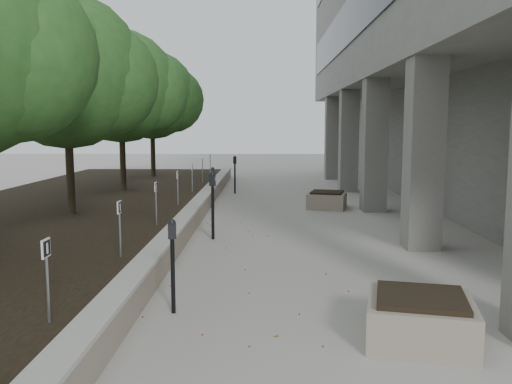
{
  "coord_description": "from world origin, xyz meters",
  "views": [
    {
      "loc": [
        0.06,
        -5.22,
        2.59
      ],
      "look_at": [
        -0.12,
        6.49,
        1.14
      ],
      "focal_mm": 37.41,
      "sensor_mm": 36.0,
      "label": 1
    }
  ],
  "objects_px": {
    "parking_meter_3": "(213,206)",
    "parking_meter_4": "(213,188)",
    "planter_back": "(327,200)",
    "parking_meter_2": "(173,266)",
    "crabapple_tree_3": "(67,104)",
    "planter_front": "(420,318)",
    "crabapple_tree_4": "(121,110)",
    "parking_meter_5": "(235,175)",
    "crabapple_tree_5": "(152,114)"
  },
  "relations": [
    {
      "from": "parking_meter_3",
      "to": "parking_meter_4",
      "type": "height_order",
      "value": "parking_meter_3"
    },
    {
      "from": "planter_back",
      "to": "parking_meter_2",
      "type": "bearing_deg",
      "value": -108.67
    },
    {
      "from": "parking_meter_2",
      "to": "parking_meter_3",
      "type": "xyz_separation_m",
      "value": [
        0.08,
        4.89,
        0.12
      ]
    },
    {
      "from": "parking_meter_3",
      "to": "planter_back",
      "type": "distance_m",
      "value": 5.74
    },
    {
      "from": "parking_meter_4",
      "to": "crabapple_tree_3",
      "type": "bearing_deg",
      "value": -145.4
    },
    {
      "from": "parking_meter_4",
      "to": "planter_front",
      "type": "relative_size",
      "value": 1.07
    },
    {
      "from": "crabapple_tree_4",
      "to": "parking_meter_5",
      "type": "xyz_separation_m",
      "value": [
        3.73,
        2.23,
        -2.39
      ]
    },
    {
      "from": "parking_meter_5",
      "to": "parking_meter_4",
      "type": "bearing_deg",
      "value": -94.53
    },
    {
      "from": "planter_back",
      "to": "crabapple_tree_5",
      "type": "bearing_deg",
      "value": 136.85
    },
    {
      "from": "parking_meter_5",
      "to": "parking_meter_2",
      "type": "bearing_deg",
      "value": -88.01
    },
    {
      "from": "crabapple_tree_4",
      "to": "planter_front",
      "type": "distance_m",
      "value": 14.05
    },
    {
      "from": "parking_meter_3",
      "to": "parking_meter_5",
      "type": "relative_size",
      "value": 1.07
    },
    {
      "from": "crabapple_tree_4",
      "to": "parking_meter_4",
      "type": "xyz_separation_m",
      "value": [
        3.25,
        -1.63,
        -2.46
      ]
    },
    {
      "from": "crabapple_tree_4",
      "to": "parking_meter_3",
      "type": "relative_size",
      "value": 3.48
    },
    {
      "from": "parking_meter_4",
      "to": "planter_front",
      "type": "distance_m",
      "value": 10.95
    },
    {
      "from": "crabapple_tree_5",
      "to": "parking_meter_2",
      "type": "distance_m",
      "value": 16.65
    },
    {
      "from": "parking_meter_3",
      "to": "parking_meter_5",
      "type": "height_order",
      "value": "parking_meter_3"
    },
    {
      "from": "crabapple_tree_4",
      "to": "planter_front",
      "type": "height_order",
      "value": "crabapple_tree_4"
    },
    {
      "from": "parking_meter_3",
      "to": "planter_front",
      "type": "xyz_separation_m",
      "value": [
        3.06,
        -5.82,
        -0.49
      ]
    },
    {
      "from": "crabapple_tree_3",
      "to": "planter_front",
      "type": "xyz_separation_m",
      "value": [
        6.74,
        -7.0,
        -2.83
      ]
    },
    {
      "from": "crabapple_tree_5",
      "to": "parking_meter_4",
      "type": "relative_size",
      "value": 4.11
    },
    {
      "from": "crabapple_tree_3",
      "to": "planter_back",
      "type": "height_order",
      "value": "crabapple_tree_3"
    },
    {
      "from": "crabapple_tree_3",
      "to": "parking_meter_3",
      "type": "height_order",
      "value": "crabapple_tree_3"
    },
    {
      "from": "parking_meter_4",
      "to": "parking_meter_5",
      "type": "relative_size",
      "value": 0.9
    },
    {
      "from": "crabapple_tree_4",
      "to": "crabapple_tree_5",
      "type": "relative_size",
      "value": 1.0
    },
    {
      "from": "parking_meter_2",
      "to": "planter_back",
      "type": "distance_m",
      "value": 10.18
    },
    {
      "from": "crabapple_tree_3",
      "to": "parking_meter_2",
      "type": "height_order",
      "value": "crabapple_tree_3"
    },
    {
      "from": "parking_meter_2",
      "to": "parking_meter_4",
      "type": "relative_size",
      "value": 1.01
    },
    {
      "from": "crabapple_tree_3",
      "to": "crabapple_tree_5",
      "type": "bearing_deg",
      "value": 90.0
    },
    {
      "from": "crabapple_tree_4",
      "to": "parking_meter_4",
      "type": "bearing_deg",
      "value": -26.66
    },
    {
      "from": "parking_meter_2",
      "to": "planter_back",
      "type": "height_order",
      "value": "parking_meter_2"
    },
    {
      "from": "planter_front",
      "to": "crabapple_tree_4",
      "type": "bearing_deg",
      "value": 119.34
    },
    {
      "from": "crabapple_tree_5",
      "to": "planter_back",
      "type": "xyz_separation_m",
      "value": [
        6.86,
        -6.43,
        -2.85
      ]
    },
    {
      "from": "crabapple_tree_5",
      "to": "planter_front",
      "type": "distance_m",
      "value": 18.51
    },
    {
      "from": "parking_meter_3",
      "to": "parking_meter_4",
      "type": "relative_size",
      "value": 1.18
    },
    {
      "from": "parking_meter_5",
      "to": "planter_back",
      "type": "height_order",
      "value": "parking_meter_5"
    },
    {
      "from": "parking_meter_4",
      "to": "planter_front",
      "type": "bearing_deg",
      "value": -82.79
    },
    {
      "from": "crabapple_tree_5",
      "to": "parking_meter_2",
      "type": "relative_size",
      "value": 4.08
    },
    {
      "from": "parking_meter_5",
      "to": "planter_front",
      "type": "relative_size",
      "value": 1.18
    },
    {
      "from": "parking_meter_3",
      "to": "parking_meter_5",
      "type": "xyz_separation_m",
      "value": [
        0.05,
        8.41,
        -0.05
      ]
    },
    {
      "from": "parking_meter_4",
      "to": "planter_back",
      "type": "xyz_separation_m",
      "value": [
        3.61,
        0.21,
        -0.39
      ]
    },
    {
      "from": "crabapple_tree_5",
      "to": "parking_meter_4",
      "type": "height_order",
      "value": "crabapple_tree_5"
    },
    {
      "from": "parking_meter_4",
      "to": "planter_back",
      "type": "bearing_deg",
      "value": -8.16
    },
    {
      "from": "crabapple_tree_4",
      "to": "parking_meter_2",
      "type": "relative_size",
      "value": 4.08
    },
    {
      "from": "parking_meter_5",
      "to": "crabapple_tree_5",
      "type": "bearing_deg",
      "value": 145.95
    },
    {
      "from": "crabapple_tree_4",
      "to": "crabapple_tree_3",
      "type": "bearing_deg",
      "value": -90.0
    },
    {
      "from": "parking_meter_3",
      "to": "planter_back",
      "type": "height_order",
      "value": "parking_meter_3"
    },
    {
      "from": "crabapple_tree_5",
      "to": "crabapple_tree_4",
      "type": "bearing_deg",
      "value": -90.0
    },
    {
      "from": "parking_meter_5",
      "to": "parking_meter_3",
      "type": "bearing_deg",
      "value": -87.76
    },
    {
      "from": "parking_meter_4",
      "to": "crabapple_tree_5",
      "type": "bearing_deg",
      "value": 104.69
    }
  ]
}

